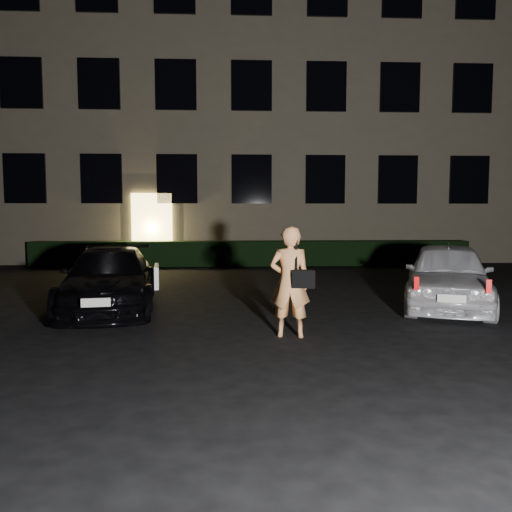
{
  "coord_description": "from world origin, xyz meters",
  "views": [
    {
      "loc": [
        -0.69,
        -6.69,
        1.8
      ],
      "look_at": [
        -0.27,
        2.0,
        1.06
      ],
      "focal_mm": 35.0,
      "sensor_mm": 36.0,
      "label": 1
    }
  ],
  "objects": [
    {
      "name": "ground",
      "position": [
        0.0,
        0.0,
        0.0
      ],
      "size": [
        80.0,
        80.0,
        0.0
      ],
      "primitive_type": "plane",
      "color": "black",
      "rests_on": "ground"
    },
    {
      "name": "building",
      "position": [
        -0.0,
        14.99,
        6.0
      ],
      "size": [
        20.0,
        8.11,
        12.0
      ],
      "color": "#6F634F",
      "rests_on": "ground"
    },
    {
      "name": "hedge",
      "position": [
        0.0,
        10.5,
        0.42
      ],
      "size": [
        15.0,
        0.7,
        0.85
      ],
      "primitive_type": "cube",
      "color": "black",
      "rests_on": "ground"
    },
    {
      "name": "sedan",
      "position": [
        -2.97,
        2.66,
        0.57
      ],
      "size": [
        2.13,
        4.14,
        1.15
      ],
      "rotation": [
        0.0,
        0.0,
        0.14
      ],
      "color": "black",
      "rests_on": "ground"
    },
    {
      "name": "hatch",
      "position": [
        3.4,
        2.53,
        0.63
      ],
      "size": [
        2.75,
        4.0,
        1.26
      ],
      "rotation": [
        0.0,
        0.0,
        -0.38
      ],
      "color": "silver",
      "rests_on": "ground"
    },
    {
      "name": "man",
      "position": [
        0.15,
        0.48,
        0.81
      ],
      "size": [
        0.68,
        0.48,
        1.62
      ],
      "rotation": [
        0.0,
        0.0,
        2.98
      ],
      "color": "#FFA65F",
      "rests_on": "ground"
    }
  ]
}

